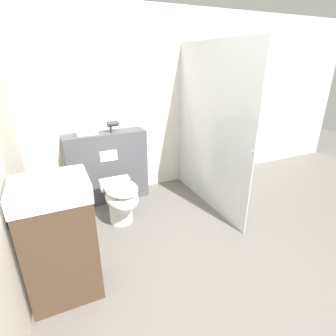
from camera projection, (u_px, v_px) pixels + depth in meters
ground_plane at (219, 288)px, 2.28m from camera, size 12.00×12.00×0.00m
wall_back at (134, 105)px, 3.62m from camera, size 8.00×0.06×2.50m
partition_panel at (108, 167)px, 3.56m from camera, size 1.06×0.29×0.96m
shower_glass at (210, 130)px, 3.27m from camera, size 0.04×1.63×2.05m
toilet at (121, 199)px, 3.07m from camera, size 0.37×0.66×0.51m
sink_vanity at (60, 240)px, 2.06m from camera, size 0.54×0.45×1.18m
hair_drier at (113, 124)px, 3.35m from camera, size 0.16×0.07×0.15m
folded_towel at (87, 132)px, 3.31m from camera, size 0.26×0.18×0.05m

